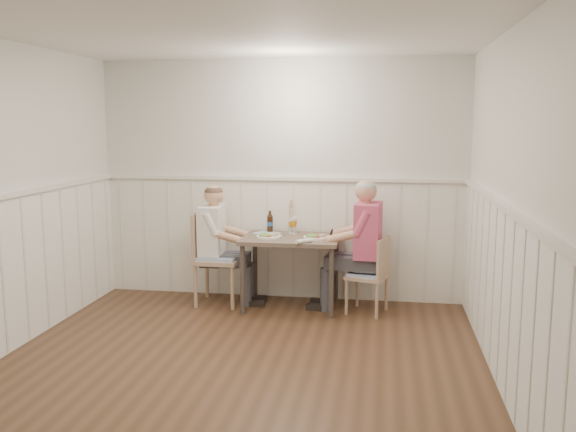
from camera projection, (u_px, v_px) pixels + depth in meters
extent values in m
plane|color=#432C1B|center=(232.00, 377.00, 4.64)|extent=(4.50, 4.50, 0.00)
cube|color=silver|center=(281.00, 180.00, 6.64)|extent=(4.00, 0.04, 2.60)
cube|color=silver|center=(77.00, 292.00, 2.25)|extent=(4.00, 0.04, 2.60)
cube|color=silver|center=(515.00, 215.00, 4.14)|extent=(0.04, 4.50, 2.60)
cube|color=white|center=(227.00, 26.00, 4.25)|extent=(4.00, 4.50, 0.02)
cube|color=white|center=(281.00, 239.00, 6.73)|extent=(3.98, 0.03, 1.30)
cube|color=white|center=(508.00, 307.00, 4.24)|extent=(0.03, 4.48, 1.30)
cube|color=silver|center=(280.00, 179.00, 6.61)|extent=(3.98, 0.06, 0.04)
cube|color=silver|center=(511.00, 212.00, 4.14)|extent=(0.06, 4.48, 0.04)
cube|color=brown|center=(291.00, 239.00, 6.30)|extent=(1.00, 0.70, 0.04)
cylinder|color=#3F3833|center=(243.00, 280.00, 6.13)|extent=(0.05, 0.05, 0.71)
cylinder|color=#3F3833|center=(255.00, 266.00, 6.72)|extent=(0.05, 0.05, 0.71)
cylinder|color=#3F3833|center=(331.00, 283.00, 6.00)|extent=(0.05, 0.05, 0.71)
cylinder|color=#3F3833|center=(336.00, 269.00, 6.58)|extent=(0.05, 0.05, 0.71)
cube|color=#9E7B60|center=(367.00, 276.00, 6.17)|extent=(0.46, 0.46, 0.04)
cube|color=#5473B6|center=(367.00, 273.00, 6.17)|extent=(0.42, 0.42, 0.03)
cube|color=#9E7B60|center=(383.00, 257.00, 6.07)|extent=(0.13, 0.36, 0.39)
cylinder|color=#9E7B60|center=(377.00, 301.00, 5.99)|extent=(0.03, 0.03, 0.36)
cylinder|color=#9E7B60|center=(346.00, 297.00, 6.13)|extent=(0.03, 0.03, 0.36)
cylinder|color=#9E7B60|center=(386.00, 293.00, 6.27)|extent=(0.03, 0.03, 0.36)
cylinder|color=#9E7B60|center=(357.00, 290.00, 6.41)|extent=(0.03, 0.03, 0.36)
cube|color=#9E7B60|center=(219.00, 260.00, 6.48)|extent=(0.47, 0.47, 0.04)
cube|color=#5473B6|center=(219.00, 256.00, 6.47)|extent=(0.43, 0.43, 0.03)
cube|color=#9E7B60|center=(199.00, 235.00, 6.48)|extent=(0.04, 0.47, 0.49)
cylinder|color=#9E7B60|center=(207.00, 277.00, 6.74)|extent=(0.04, 0.04, 0.45)
cylinder|color=#9E7B60|center=(242.00, 279.00, 6.68)|extent=(0.04, 0.04, 0.45)
cylinder|color=#9E7B60|center=(195.00, 287.00, 6.36)|extent=(0.04, 0.04, 0.45)
cylinder|color=#9E7B60|center=(232.00, 288.00, 6.29)|extent=(0.04, 0.04, 0.45)
cube|color=#3F3F47|center=(365.00, 289.00, 6.25)|extent=(0.48, 0.44, 0.45)
cube|color=#3F3F47|center=(346.00, 261.00, 6.25)|extent=(0.45, 0.40, 0.13)
cube|color=#DA4662|center=(366.00, 230.00, 6.15)|extent=(0.28, 0.46, 0.55)
sphere|color=tan|center=(367.00, 191.00, 6.09)|extent=(0.22, 0.22, 0.22)
sphere|color=#A5A5A0|center=(367.00, 188.00, 6.09)|extent=(0.21, 0.21, 0.21)
cube|color=black|center=(331.00, 228.00, 6.24)|extent=(0.02, 0.07, 0.13)
cube|color=#3F3F47|center=(215.00, 283.00, 6.55)|extent=(0.43, 0.40, 0.42)
cube|color=#3F3F47|center=(231.00, 259.00, 6.49)|extent=(0.41, 0.36, 0.12)
cube|color=white|center=(214.00, 230.00, 6.47)|extent=(0.25, 0.42, 0.52)
sphere|color=tan|center=(213.00, 195.00, 6.41)|extent=(0.21, 0.21, 0.21)
sphere|color=#4C3828|center=(213.00, 192.00, 6.41)|extent=(0.20, 0.20, 0.20)
cylinder|color=white|center=(316.00, 237.00, 6.23)|extent=(0.27, 0.27, 0.02)
ellipsoid|color=#3F722D|center=(312.00, 235.00, 6.20)|extent=(0.13, 0.11, 0.05)
sphere|color=tan|center=(322.00, 235.00, 6.22)|extent=(0.04, 0.04, 0.04)
cube|color=brown|center=(319.00, 235.00, 6.28)|extent=(0.08, 0.05, 0.01)
cylinder|color=white|center=(324.00, 234.00, 6.27)|extent=(0.06, 0.06, 0.03)
cylinder|color=white|center=(269.00, 236.00, 6.28)|extent=(0.26, 0.26, 0.02)
ellipsoid|color=#3F722D|center=(265.00, 234.00, 6.25)|extent=(0.13, 0.11, 0.05)
sphere|color=tan|center=(275.00, 234.00, 6.27)|extent=(0.03, 0.03, 0.03)
cylinder|color=silver|center=(294.00, 234.00, 6.47)|extent=(0.06, 0.06, 0.01)
cylinder|color=silver|center=(294.00, 230.00, 6.46)|extent=(0.01, 0.01, 0.08)
cone|color=orange|center=(294.00, 224.00, 6.45)|extent=(0.07, 0.07, 0.07)
cylinder|color=silver|center=(294.00, 219.00, 6.44)|extent=(0.07, 0.07, 0.03)
cylinder|color=silver|center=(291.00, 233.00, 6.50)|extent=(0.06, 0.06, 0.01)
cylinder|color=silver|center=(291.00, 230.00, 6.49)|extent=(0.01, 0.01, 0.07)
cone|color=orange|center=(291.00, 224.00, 6.49)|extent=(0.06, 0.06, 0.06)
cylinder|color=silver|center=(291.00, 220.00, 6.48)|extent=(0.06, 0.06, 0.03)
cylinder|color=black|center=(270.00, 224.00, 6.58)|extent=(0.06, 0.06, 0.17)
cone|color=black|center=(270.00, 215.00, 6.56)|extent=(0.06, 0.06, 0.04)
cylinder|color=black|center=(270.00, 212.00, 6.56)|extent=(0.03, 0.03, 0.03)
cylinder|color=#255294|center=(270.00, 224.00, 6.58)|extent=(0.06, 0.06, 0.04)
cylinder|color=white|center=(304.00, 241.00, 5.97)|extent=(0.16, 0.16, 0.04)
cylinder|color=silver|center=(289.00, 228.00, 6.61)|extent=(0.04, 0.04, 0.08)
cylinder|color=tan|center=(289.00, 216.00, 6.59)|extent=(0.02, 0.02, 0.25)
cone|color=tan|center=(289.00, 202.00, 6.56)|extent=(0.03, 0.03, 0.09)
cube|color=#5473B6|center=(267.00, 233.00, 6.50)|extent=(0.32, 0.30, 0.01)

